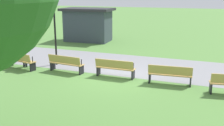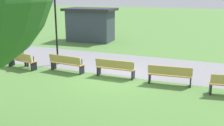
% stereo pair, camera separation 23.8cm
% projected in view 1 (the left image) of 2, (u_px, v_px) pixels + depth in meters
% --- Properties ---
extents(ground_plane, '(120.00, 120.00, 0.00)m').
position_uv_depth(ground_plane, '(115.00, 77.00, 12.94)').
color(ground_plane, '#54843D').
extents(path_paving, '(30.21, 4.51, 0.01)m').
position_uv_depth(path_paving, '(130.00, 65.00, 15.10)').
color(path_paving, gray).
rests_on(path_paving, ground).
extents(bench_1, '(1.93, 0.79, 0.89)m').
position_uv_depth(bench_1, '(20.00, 60.00, 14.17)').
color(bench_1, tan).
rests_on(bench_1, ground).
extents(bench_2, '(1.91, 0.63, 0.89)m').
position_uv_depth(bench_2, '(66.00, 63.00, 13.56)').
color(bench_2, tan).
rests_on(bench_2, ground).
extents(bench_3, '(1.88, 0.47, 0.89)m').
position_uv_depth(bench_3, '(115.00, 68.00, 12.75)').
color(bench_3, tan).
rests_on(bench_3, ground).
extents(bench_4, '(1.91, 0.63, 0.89)m').
position_uv_depth(bench_4, '(170.00, 74.00, 11.74)').
color(bench_4, tan).
rests_on(bench_4, ground).
extents(person_seated, '(0.39, 0.56, 1.20)m').
position_uv_depth(person_seated, '(21.00, 57.00, 14.28)').
color(person_seated, '#4C4238').
rests_on(person_seated, ground).
extents(lamp_post, '(0.32, 0.32, 4.03)m').
position_uv_depth(lamp_post, '(54.00, 14.00, 14.47)').
color(lamp_post, black).
rests_on(lamp_post, ground).
extents(kiosk, '(4.21, 2.78, 2.69)m').
position_uv_depth(kiosk, '(88.00, 24.00, 22.11)').
color(kiosk, '#38424C').
rests_on(kiosk, ground).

